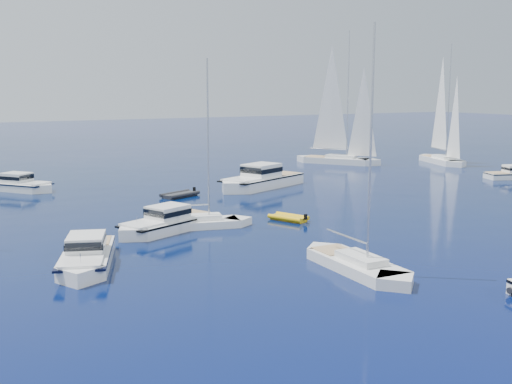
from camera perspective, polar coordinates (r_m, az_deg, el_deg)
motor_cruiser_left at (r=39.76m, az=-15.38°, el=-6.65°), size 6.05×9.96×2.50m
motor_cruiser_centre at (r=48.11m, az=-8.30°, el=-3.60°), size 10.09×6.44×2.54m
motor_cruiser_distant at (r=68.61m, az=0.37°, el=0.42°), size 13.37×8.54×3.37m
motor_cruiser_horizon at (r=71.32m, az=-21.11°, el=0.12°), size 8.12×9.20×2.48m
sailboat_fore at (r=38.03m, az=9.28°, el=-7.16°), size 3.12×10.35×15.05m
sailboat_centre at (r=49.12m, az=-5.42°, el=-3.27°), size 9.60×4.67×13.66m
sailboat_sails_r at (r=91.76m, az=7.55°, el=2.64°), size 10.55×13.07×19.81m
sailboat_sails_far at (r=95.38m, az=16.79°, el=2.57°), size 6.88×12.54×17.89m
tender_yellow at (r=51.54m, az=3.02°, el=-2.64°), size 3.06×3.85×0.95m
tender_grey_far at (r=63.22m, az=-7.06°, el=-0.44°), size 4.71×3.62×0.95m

